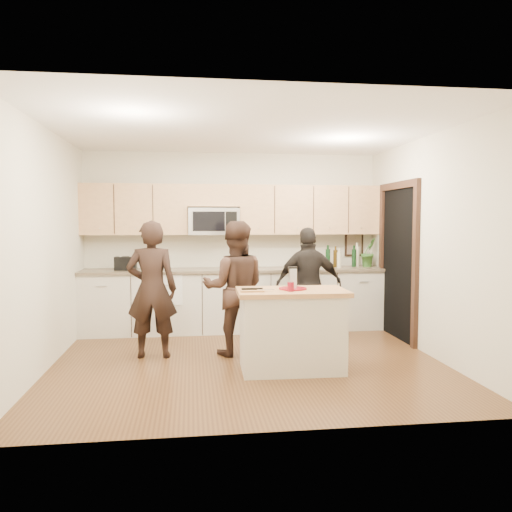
{
  "coord_description": "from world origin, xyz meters",
  "views": [
    {
      "loc": [
        -0.66,
        -5.76,
        1.65
      ],
      "look_at": [
        0.14,
        0.35,
        1.22
      ],
      "focal_mm": 35.0,
      "sensor_mm": 36.0,
      "label": 1
    }
  ],
  "objects": [
    {
      "name": "toaster",
      "position": [
        -1.6,
        1.67,
        1.04
      ],
      "size": [
        0.31,
        0.22,
        0.2
      ],
      "color": "black",
      "rests_on": "back_cabinetry"
    },
    {
      "name": "room_shell",
      "position": [
        0.0,
        0.0,
        1.73
      ],
      "size": [
        4.52,
        4.02,
        2.71
      ],
      "color": "beige",
      "rests_on": "ground"
    },
    {
      "name": "dish_towel",
      "position": [
        -0.95,
        1.5,
        0.8
      ],
      "size": [
        0.34,
        0.6,
        0.48
      ],
      "color": "white",
      "rests_on": "ground"
    },
    {
      "name": "woman_center",
      "position": [
        -0.12,
        0.34,
        0.83
      ],
      "size": [
        0.85,
        0.69,
        1.65
      ],
      "primitive_type": "imported",
      "rotation": [
        0.0,
        0.0,
        3.06
      ],
      "color": "#34211A",
      "rests_on": "ground"
    },
    {
      "name": "microwave",
      "position": [
        -0.31,
        1.8,
        1.65
      ],
      "size": [
        0.76,
        0.41,
        0.4
      ],
      "color": "silver",
      "rests_on": "ground"
    },
    {
      "name": "upper_cabinetry",
      "position": [
        0.03,
        1.83,
        1.84
      ],
      "size": [
        4.5,
        0.33,
        0.75
      ],
      "color": "tan",
      "rests_on": "ground"
    },
    {
      "name": "red_plate",
      "position": [
        0.46,
        -0.38,
        0.91
      ],
      "size": [
        0.31,
        0.31,
        0.02
      ],
      "primitive_type": "cylinder",
      "color": "maroon",
      "rests_on": "island"
    },
    {
      "name": "bottle_cluster",
      "position": [
        1.71,
        1.74,
        1.11
      ],
      "size": [
        0.59,
        0.25,
        0.37
      ],
      "color": "black",
      "rests_on": "back_cabinetry"
    },
    {
      "name": "woman_right",
      "position": [
        0.94,
        0.85,
        0.78
      ],
      "size": [
        0.93,
        0.4,
        1.57
      ],
      "primitive_type": "imported",
      "rotation": [
        0.0,
        0.0,
        3.16
      ],
      "color": "black",
      "rests_on": "ground"
    },
    {
      "name": "knife",
      "position": [
        0.14,
        -0.51,
        0.92
      ],
      "size": [
        0.18,
        0.03,
        0.01
      ],
      "primitive_type": "cube",
      "rotation": [
        0.0,
        0.0,
        -0.03
      ],
      "color": "silver",
      "rests_on": "cutting_board"
    },
    {
      "name": "back_cabinetry",
      "position": [
        0.0,
        1.69,
        0.47
      ],
      "size": [
        4.5,
        0.66,
        0.94
      ],
      "color": "beige",
      "rests_on": "ground"
    },
    {
      "name": "floor",
      "position": [
        0.0,
        0.0,
        0.0
      ],
      "size": [
        4.5,
        4.5,
        0.0
      ],
      "primitive_type": "plane",
      "color": "brown",
      "rests_on": "ground"
    },
    {
      "name": "box_grater",
      "position": [
        0.46,
        -0.36,
        1.03
      ],
      "size": [
        0.1,
        0.07,
        0.23
      ],
      "color": "silver",
      "rests_on": "red_plate"
    },
    {
      "name": "doorway",
      "position": [
        2.23,
        0.9,
        1.16
      ],
      "size": [
        0.06,
        1.25,
        2.2
      ],
      "color": "black",
      "rests_on": "ground"
    },
    {
      "name": "orchid",
      "position": [
        2.1,
        1.72,
        1.17
      ],
      "size": [
        0.31,
        0.29,
        0.46
      ],
      "primitive_type": "imported",
      "rotation": [
        0.0,
        0.0,
        0.4
      ],
      "color": "#356629",
      "rests_on": "back_cabinetry"
    },
    {
      "name": "woman_left",
      "position": [
        -1.13,
        0.33,
        0.83
      ],
      "size": [
        0.62,
        0.43,
        1.66
      ],
      "primitive_type": "imported",
      "rotation": [
        0.0,
        0.0,
        3.09
      ],
      "color": "black",
      "rests_on": "ground"
    },
    {
      "name": "framed_picture",
      "position": [
        1.95,
        1.98,
        1.28
      ],
      "size": [
        0.3,
        0.03,
        0.38
      ],
      "color": "black",
      "rests_on": "ground"
    },
    {
      "name": "island",
      "position": [
        0.44,
        -0.41,
        0.45
      ],
      "size": [
        1.22,
        0.73,
        0.9
      ],
      "rotation": [
        0.0,
        0.0,
        -0.03
      ],
      "color": "beige",
      "rests_on": "ground"
    },
    {
      "name": "drink_glass",
      "position": [
        0.4,
        -0.54,
        0.95
      ],
      "size": [
        0.07,
        0.07,
        0.1
      ],
      "primitive_type": "cylinder",
      "color": "maroon",
      "rests_on": "island"
    },
    {
      "name": "cutting_board",
      "position": [
        -0.01,
        -0.49,
        0.91
      ],
      "size": [
        0.26,
        0.18,
        0.02
      ],
      "primitive_type": "cube",
      "rotation": [
        0.0,
        0.0,
        -0.03
      ],
      "color": "#AE7648",
      "rests_on": "island"
    },
    {
      "name": "tongs",
      "position": [
        -0.01,
        -0.48,
        0.93
      ],
      "size": [
        0.23,
        0.03,
        0.02
      ],
      "primitive_type": "cube",
      "rotation": [
        0.0,
        0.0,
        -0.03
      ],
      "color": "black",
      "rests_on": "cutting_board"
    }
  ]
}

